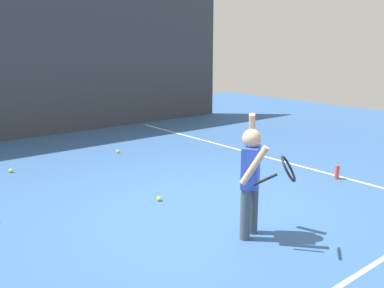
# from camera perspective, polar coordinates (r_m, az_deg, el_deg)

# --- Properties ---
(ground_plane) EXTENTS (20.00, 20.00, 0.00)m
(ground_plane) POSITION_cam_1_polar(r_m,az_deg,el_deg) (5.35, 1.37, -9.18)
(ground_plane) COLOR #335B93
(court_line_baseline) EXTENTS (9.00, 0.05, 0.00)m
(court_line_baseline) POSITION_cam_1_polar(r_m,az_deg,el_deg) (4.16, 20.88, -17.08)
(court_line_baseline) COLOR white
(court_line_baseline) RESTS_ON ground
(court_line_sideline) EXTENTS (0.05, 9.00, 0.00)m
(court_line_sideline) POSITION_cam_1_polar(r_m,az_deg,el_deg) (7.81, 11.54, -2.12)
(court_line_sideline) COLOR white
(court_line_sideline) RESTS_ON ground
(back_fence_windscreen) EXTENTS (10.59, 0.08, 3.89)m
(back_fence_windscreen) POSITION_cam_1_polar(r_m,az_deg,el_deg) (10.10, -20.85, 11.91)
(back_fence_windscreen) COLOR #383D42
(back_fence_windscreen) RESTS_ON ground
(fence_post_1) EXTENTS (0.09, 0.09, 4.04)m
(fence_post_1) POSITION_cam_1_polar(r_m,az_deg,el_deg) (10.15, -20.99, 12.32)
(fence_post_1) COLOR slate
(fence_post_1) RESTS_ON ground
(fence_post_2) EXTENTS (0.09, 0.09, 4.04)m
(fence_post_2) POSITION_cam_1_polar(r_m,az_deg,el_deg) (12.74, 2.09, 13.20)
(fence_post_2) COLOR slate
(fence_post_2) RESTS_ON ground
(tennis_player) EXTENTS (0.48, 0.85, 1.35)m
(tennis_player) POSITION_cam_1_polar(r_m,az_deg,el_deg) (4.46, 8.27, -4.03)
(tennis_player) COLOR #3F4C59
(tennis_player) RESTS_ON ground
(water_bottle) EXTENTS (0.07, 0.07, 0.22)m
(water_bottle) POSITION_cam_1_polar(r_m,az_deg,el_deg) (6.93, 19.34, -3.67)
(water_bottle) COLOR #D83F33
(water_bottle) RESTS_ON ground
(tennis_ball_0) EXTENTS (0.07, 0.07, 0.07)m
(tennis_ball_0) POSITION_cam_1_polar(r_m,az_deg,el_deg) (8.25, -10.19, -1.02)
(tennis_ball_0) COLOR #CCE033
(tennis_ball_0) RESTS_ON ground
(tennis_ball_1) EXTENTS (0.07, 0.07, 0.07)m
(tennis_ball_1) POSITION_cam_1_polar(r_m,az_deg,el_deg) (7.51, -23.67, -3.37)
(tennis_ball_1) COLOR #CCE033
(tennis_ball_1) RESTS_ON ground
(tennis_ball_2) EXTENTS (0.07, 0.07, 0.07)m
(tennis_ball_2) POSITION_cam_1_polar(r_m,az_deg,el_deg) (5.67, -4.55, -7.51)
(tennis_ball_2) COLOR #CCE033
(tennis_ball_2) RESTS_ON ground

